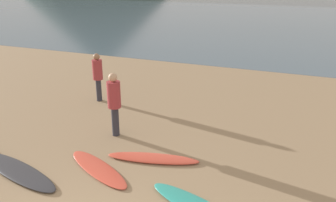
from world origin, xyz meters
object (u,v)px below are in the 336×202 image
surfboard_3 (18,171)px  person_2 (98,73)px  surfboard_4 (98,169)px  person_1 (114,99)px  surfboard_5 (153,158)px

surfboard_3 → person_2: person_2 is taller
surfboard_4 → surfboard_3: bearing=-127.7°
person_1 → person_2: 2.77m
surfboard_4 → person_2: 4.52m
person_1 → surfboard_3: bearing=-117.3°
surfboard_5 → person_2: size_ratio=1.34×
surfboard_5 → person_1: person_1 is taller
surfboard_3 → person_1: 2.85m
surfboard_4 → person_1: person_1 is taller
surfboard_5 → person_2: person_2 is taller
person_1 → person_2: bearing=127.7°
person_2 → person_1: bearing=-3.4°
surfboard_4 → person_2: bearing=148.3°
surfboard_3 → person_2: (-0.68, 4.54, 0.92)m
surfboard_3 → person_1: bearing=81.3°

